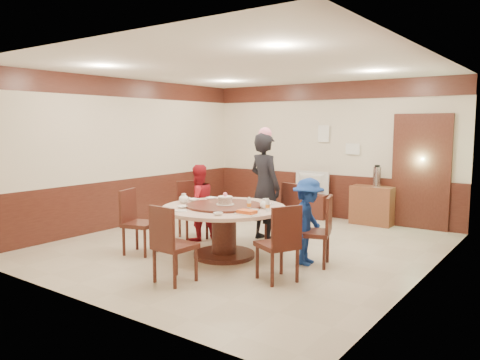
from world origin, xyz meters
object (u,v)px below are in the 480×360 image
Objects in this scene: shrimp_platter at (247,213)px; television at (310,183)px; banquet_table at (224,221)px; person_blue at (308,221)px; tv_stand at (310,205)px; birthday_cake at (225,200)px; person_red at (198,203)px; side_cabinet at (372,205)px; person_standing at (265,187)px; thermos at (377,177)px.

television is (-1.02, 3.76, -0.05)m from shrimp_platter.
banquet_table is 6.01× the size of shrimp_platter.
tv_stand is (-1.56, 3.05, -0.35)m from person_blue.
birthday_cake is 0.87× the size of shrimp_platter.
tv_stand is 0.48m from television.
banquet_table is 1.49× the size of person_blue.
person_red reaches higher than television.
side_cabinet is (0.96, 3.47, -0.16)m from banquet_table.
shrimp_platter is at bearing 135.43° from person_blue.
person_blue is at bearing 163.38° from person_standing.
birthday_cake is 0.68× the size of thermos.
person_blue reaches higher than birthday_cake.
banquet_table is at bearing 171.64° from birthday_cake.
television is 1.43m from thermos.
person_red is at bearing 53.29° from person_standing.
banquet_table reaches higher than side_cabinet.
person_standing is 2.51m from thermos.
side_cabinet is at bearing 75.01° from birthday_cake.
birthday_cake is at bearing -83.11° from tv_stand.
person_blue is 4.66× the size of birthday_cake.
person_blue is 4.03× the size of shrimp_platter.
banquet_table reaches higher than tv_stand.
person_red is 1.60× the size of television.
birthday_cake is 3.61m from thermos.
person_blue reaches higher than tv_stand.
banquet_table is at bearing -106.54° from thermos.
thermos reaches higher than tv_stand.
shrimp_platter is at bearing -74.74° from tv_stand.
shrimp_platter is (1.61, -0.86, 0.14)m from person_red.
shrimp_platter is (0.61, -0.32, -0.06)m from birthday_cake.
banquet_table is at bearing 153.27° from shrimp_platter.
television is 1.00× the size of side_cabinet.
person_red is at bearing 150.99° from banquet_table.
tv_stand is (-0.42, 3.44, -0.59)m from birthday_cake.
thermos is (1.42, 0.03, 0.21)m from television.
banquet_table is 4.75× the size of thermos.
person_red is 4.92× the size of birthday_cake.
shrimp_platter is 3.90m from television.
shrimp_platter is (-0.53, -0.71, 0.17)m from person_blue.
shrimp_platter is at bearing 131.73° from person_standing.
person_blue is 1.23m from birthday_cake.
person_blue is 3.44m from tv_stand.
person_standing is 1.22m from birthday_cake.
tv_stand is 1.06× the size of side_cabinet.
television is 2.10× the size of thermos.
shrimp_platter is (0.64, -0.32, 0.24)m from banquet_table.
person_red is 1.16m from birthday_cake.
person_red is at bearing -123.43° from side_cabinet.
tv_stand is at bearing 4.81° from television.
person_red is 1.60× the size of side_cabinet.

